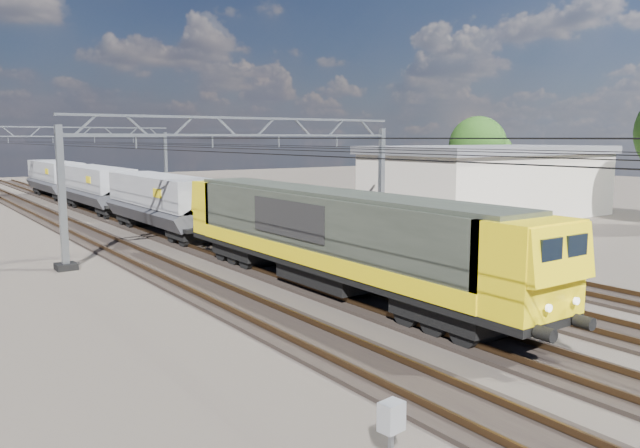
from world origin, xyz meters
TOP-DOWN VIEW (x-y plane):
  - ground at (0.00, 0.00)m, footprint 160.00×160.00m
  - track_outer_west at (-6.00, 0.00)m, footprint 2.60×140.00m
  - track_loco at (-2.00, 0.00)m, footprint 2.60×140.00m
  - track_inner_east at (2.00, 0.00)m, footprint 2.60×140.00m
  - track_outer_east at (6.00, 0.00)m, footprint 2.60×140.00m
  - catenary_gantry_mid at (0.00, 4.00)m, footprint 19.90×0.90m
  - catenary_gantry_far at (0.00, 40.00)m, footprint 19.90×0.90m
  - overhead_wires at (0.00, 8.00)m, footprint 12.03×140.00m
  - locomotive at (-2.00, -6.31)m, footprint 2.76×21.10m
  - hopper_wagon_lead at (-2.00, 11.39)m, footprint 3.38×13.00m
  - hopper_wagon_mid at (-2.00, 25.59)m, footprint 3.38×13.00m
  - hopper_wagon_third at (-2.00, 39.79)m, footprint 3.38×13.00m
  - trackside_cabinet at (-8.95, -17.71)m, footprint 0.48×0.38m
  - industrial_shed at (22.00, 6.00)m, footprint 18.60×10.60m
  - tree_far at (30.32, 13.79)m, footprint 5.79×5.39m

SIDE VIEW (x-z plane):
  - ground at x=0.00m, z-range 0.00..0.00m
  - track_outer_west at x=-6.00m, z-range -0.08..0.22m
  - track_loco at x=-2.00m, z-range -0.08..0.22m
  - track_inner_east at x=2.00m, z-range -0.08..0.22m
  - track_outer_east at x=6.00m, z-range -0.08..0.22m
  - trackside_cabinet at x=-8.95m, z-range 0.34..1.65m
  - hopper_wagon_lead at x=-2.00m, z-range 0.60..3.86m
  - hopper_wagon_mid at x=-2.00m, z-range 0.60..3.86m
  - hopper_wagon_third at x=-2.00m, z-range 0.60..3.86m
  - locomotive at x=-2.00m, z-range 0.52..4.14m
  - industrial_shed at x=22.00m, z-range 0.03..5.43m
  - catenary_gantry_mid at x=0.00m, z-range 0.35..7.46m
  - catenary_gantry_far at x=0.00m, z-range 0.35..7.46m
  - tree_far at x=30.32m, z-range 1.11..9.14m
  - overhead_wires at x=0.00m, z-range 5.48..6.02m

